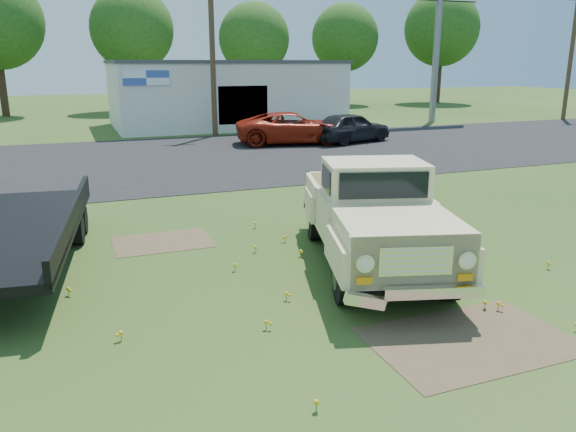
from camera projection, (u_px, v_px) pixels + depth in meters
The scene contains 15 objects.
ground at pixel (300, 284), 10.55m from camera, with size 140.00×140.00×0.00m, color #294A17.
asphalt_lot at pixel (165, 160), 24.01m from camera, with size 90.00×14.00×0.02m, color black.
dirt_patch_a at pixel (470, 341), 8.39m from camera, with size 3.00×2.00×0.01m, color brown.
dirt_patch_b at pixel (162, 242), 12.98m from camera, with size 2.20×1.60×0.01m, color brown.
commercial_building at pixel (225, 93), 36.33m from camera, with size 14.20×8.20×4.15m.
utility_pole_mid at pixel (212, 51), 30.48m from camera, with size 1.60×0.30×9.00m.
utility_pole_east at pixel (571, 54), 39.68m from camera, with size 1.60×0.30×9.00m.
treeline_d at pixel (132, 29), 45.84m from camera, with size 6.72×6.72×10.00m.
treeline_e at pixel (254, 39), 48.20m from camera, with size 6.08×6.08×9.04m.
treeline_f at pixel (345, 38), 53.90m from camera, with size 6.40×6.40×9.52m.
treeline_g at pixel (442, 29), 55.83m from camera, with size 7.36×7.36×10.95m.
vintage_pickup_truck at pixel (373, 214), 11.25m from camera, with size 2.32×5.96×2.16m, color beige, non-canonical shape.
flatbed_trailer at pixel (10, 224), 10.92m from camera, with size 2.39×7.18×1.96m, color black, non-canonical shape.
red_pickup at pixel (293, 128), 28.40m from camera, with size 2.63×5.71×1.59m, color maroon.
dark_sedan at pixel (350, 128), 28.89m from camera, with size 1.82×4.53×1.54m, color black.
Camera 1 is at (-3.83, -9.07, 4.02)m, focal length 35.00 mm.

